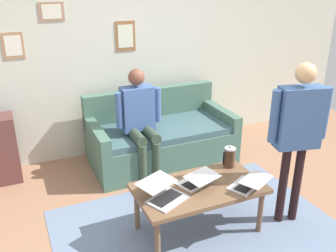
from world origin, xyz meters
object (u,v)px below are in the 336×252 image
Objects in this scene: person_standing at (298,125)px; person_seated at (140,117)px; coffee_table at (199,191)px; laptop_center at (249,183)px; laptop_left at (197,181)px; laptop_right at (164,193)px; french_press at (230,157)px; couch at (161,138)px.

person_seated is at bearing -56.13° from person_standing.
coffee_table is at bearing -13.44° from person_standing.
laptop_center is at bearing 109.03° from person_seated.
person_standing is at bearing 164.63° from laptop_left.
laptop_right is 1.97× the size of french_press.
laptop_left is 0.50m from french_press.
coffee_table is 2.54× the size of laptop_right.
laptop_right is (0.61, 1.53, 0.22)m from couch.
laptop_left is 1.64× the size of french_press.
couch is 1.13× the size of person_standing.
laptop_left reaches higher than coffee_table.
french_press is at bearing -162.63° from laptop_right.
person_standing reaches higher than coffee_table.
person_seated reaches higher than laptop_center.
laptop_right reaches higher than laptop_left.
french_press is (-0.21, 1.27, 0.28)m from couch.
couch is 1.51m from coffee_table.
person_seated reaches higher than laptop_left.
coffee_table is at bearing 25.13° from french_press.
laptop_left is 0.37m from laptop_right.
laptop_left is 0.24× the size of person_standing.
coffee_table is 3.07× the size of laptop_left.
couch is 1.53× the size of coffee_table.
couch is 4.70× the size of laptop_left.
person_seated is at bearing -85.35° from laptop_left.
laptop_left is at bearing -15.37° from person_standing.
french_press is (-0.06, -0.41, 0.06)m from laptop_center.
couch is at bearing -69.56° from person_standing.
laptop_left is 0.83× the size of laptop_right.
person_seated is (0.56, -1.04, 0.15)m from french_press.
person_seated reaches higher than coffee_table.
couch is 7.69× the size of french_press.
laptop_right is at bearing 6.90° from coffee_table.
couch reaches higher than laptop_left.
couch is 3.90× the size of laptop_right.
french_press is at bearing 99.38° from couch.
laptop_left is 0.46m from laptop_center.
person_standing reaches higher than french_press.
person_seated is at bearing -101.41° from laptop_right.
coffee_table is 0.74× the size of person_standing.
person_standing is (-0.48, 0.01, 0.49)m from laptop_center.
french_press is (-0.46, -0.18, 0.06)m from laptop_left.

